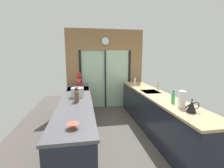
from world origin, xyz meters
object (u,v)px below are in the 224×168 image
at_px(soap_bottle_far, 135,81).
at_px(paper_towel_roll, 182,99).
at_px(oven_range, 79,105).
at_px(stock_pot, 77,92).
at_px(knife_block, 77,96).
at_px(mixing_bowl, 73,126).
at_px(kettle, 192,106).
at_px(soap_bottle_near, 173,98).
at_px(stand_mixer, 79,80).

height_order(soap_bottle_far, paper_towel_roll, paper_towel_roll).
distance_m(oven_range, stock_pot, 1.11).
bearing_deg(knife_block, paper_towel_roll, -20.96).
height_order(mixing_bowl, kettle, kettle).
xyz_separation_m(oven_range, kettle, (1.80, -2.26, 0.56)).
distance_m(kettle, paper_towel_roll, 0.26).
bearing_deg(soap_bottle_far, kettle, -89.95).
height_order(soap_bottle_near, paper_towel_roll, paper_towel_roll).
height_order(knife_block, stand_mixer, stand_mixer).
xyz_separation_m(knife_block, kettle, (1.78, -0.93, -0.01)).
height_order(stand_mixer, soap_bottle_far, stand_mixer).
bearing_deg(soap_bottle_near, oven_range, 136.09).
xyz_separation_m(mixing_bowl, paper_towel_roll, (1.78, 0.51, 0.11)).
bearing_deg(soap_bottle_far, soap_bottle_near, -90.00).
bearing_deg(stock_pot, soap_bottle_far, 40.58).
height_order(knife_block, soap_bottle_far, knife_block).
bearing_deg(oven_range, knife_block, -89.20).
bearing_deg(paper_towel_roll, kettle, -89.44).
bearing_deg(kettle, stock_pot, 143.86).
distance_m(stand_mixer, paper_towel_roll, 3.09).
xyz_separation_m(mixing_bowl, soap_bottle_far, (1.78, 3.08, 0.06)).
bearing_deg(stock_pot, mixing_bowl, -90.00).
height_order(oven_range, stand_mixer, stand_mixer).
xyz_separation_m(soap_bottle_far, paper_towel_roll, (-0.00, -2.57, 0.05)).
distance_m(mixing_bowl, paper_towel_roll, 1.85).
bearing_deg(mixing_bowl, stock_pot, 90.00).
height_order(oven_range, mixing_bowl, mixing_bowl).
bearing_deg(stand_mixer, stock_pot, -90.00).
bearing_deg(soap_bottle_near, mixing_bowl, -156.29).
height_order(kettle, soap_bottle_far, soap_bottle_far).
relative_size(mixing_bowl, soap_bottle_near, 0.67).
xyz_separation_m(mixing_bowl, stand_mixer, (0.00, 3.04, 0.13)).
xyz_separation_m(knife_block, paper_towel_roll, (1.78, -0.68, 0.03)).
bearing_deg(soap_bottle_near, kettle, -89.73).
bearing_deg(soap_bottle_far, stock_pot, -139.42).
bearing_deg(mixing_bowl, soap_bottle_near, 23.71).
relative_size(mixing_bowl, stand_mixer, 0.37).
height_order(stock_pot, soap_bottle_near, soap_bottle_near).
height_order(kettle, soap_bottle_near, soap_bottle_near).
bearing_deg(paper_towel_roll, stand_mixer, 125.15).
relative_size(knife_block, paper_towel_roll, 0.90).
relative_size(stock_pot, kettle, 1.16).
bearing_deg(knife_block, oven_range, 90.80).
bearing_deg(kettle, paper_towel_roll, 90.56).
bearing_deg(oven_range, kettle, -51.40).
distance_m(stand_mixer, soap_bottle_far, 1.78).
height_order(mixing_bowl, stock_pot, stock_pot).
relative_size(oven_range, mixing_bowl, 5.98).
bearing_deg(soap_bottle_far, oven_range, -162.41).
xyz_separation_m(oven_range, mixing_bowl, (0.02, -2.51, 0.50)).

